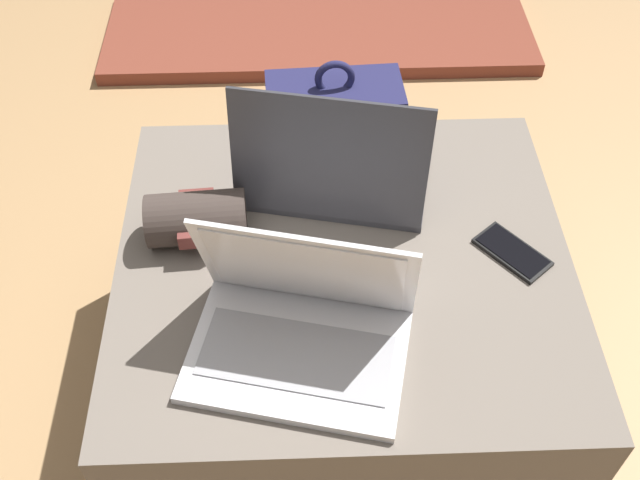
# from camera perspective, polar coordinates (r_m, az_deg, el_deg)

# --- Properties ---
(ground_plane) EXTENTS (14.00, 14.00, 0.00)m
(ground_plane) POSITION_cam_1_polar(r_m,az_deg,el_deg) (1.67, 1.49, -10.85)
(ground_plane) COLOR tan
(ottoman) EXTENTS (0.80, 0.74, 0.43)m
(ottoman) POSITION_cam_1_polar(r_m,az_deg,el_deg) (1.49, 1.66, -6.64)
(ottoman) COLOR #3D3832
(ottoman) RESTS_ON ground_plane
(laptop_near) EXTENTS (0.38, 0.30, 0.24)m
(laptop_near) POSITION_cam_1_polar(r_m,az_deg,el_deg) (1.17, -1.50, -6.57)
(laptop_near) COLOR silver
(laptop_near) RESTS_ON ottoman
(laptop_far) EXTENTS (0.39, 0.32, 0.26)m
(laptop_far) POSITION_cam_1_polar(r_m,az_deg,el_deg) (1.40, 1.11, 5.51)
(laptop_far) COLOR #333338
(laptop_far) RESTS_ON ottoman
(cell_phone) EXTENTS (0.14, 0.14, 0.01)m
(cell_phone) POSITION_cam_1_polar(r_m,az_deg,el_deg) (1.36, 14.44, -0.93)
(cell_phone) COLOR black
(cell_phone) RESTS_ON ottoman
(backpack) EXTENTS (0.31, 0.20, 0.49)m
(backpack) POSITION_cam_1_polar(r_m,az_deg,el_deg) (1.83, 0.99, 6.33)
(backpack) COLOR #23234C
(backpack) RESTS_ON ground_plane
(wrist_brace) EXTENTS (0.18, 0.12, 0.10)m
(wrist_brace) POSITION_cam_1_polar(r_m,az_deg,el_deg) (1.33, -9.38, 1.67)
(wrist_brace) COLOR #3D332D
(wrist_brace) RESTS_ON ottoman
(fireplace_hearth) EXTENTS (1.40, 0.50, 0.04)m
(fireplace_hearth) POSITION_cam_1_polar(r_m,az_deg,el_deg) (2.59, -0.10, 15.68)
(fireplace_hearth) COLOR brown
(fireplace_hearth) RESTS_ON ground_plane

